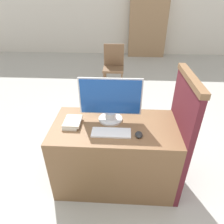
% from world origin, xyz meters
% --- Properties ---
extents(ground_plane, '(20.00, 20.00, 0.00)m').
position_xyz_m(ground_plane, '(0.00, 0.00, 0.00)').
color(ground_plane, '#B2B2AD').
extents(wall_back, '(12.00, 0.06, 2.80)m').
position_xyz_m(wall_back, '(0.00, 5.76, 1.40)').
color(wall_back, silver).
rests_on(wall_back, ground_plane).
extents(desk, '(1.24, 0.66, 0.76)m').
position_xyz_m(desk, '(0.00, 0.33, 0.38)').
color(desk, brown).
rests_on(desk, ground_plane).
extents(carrel_divider, '(0.07, 0.69, 1.29)m').
position_xyz_m(carrel_divider, '(0.64, 0.35, 0.65)').
color(carrel_divider, '#5B1E28').
rests_on(carrel_divider, ground_plane).
extents(monitor, '(0.61, 0.24, 0.45)m').
position_xyz_m(monitor, '(-0.05, 0.43, 0.98)').
color(monitor, silver).
rests_on(monitor, desk).
extents(keyboard, '(0.36, 0.15, 0.02)m').
position_xyz_m(keyboard, '(-0.03, 0.20, 0.77)').
color(keyboard, white).
rests_on(keyboard, desk).
extents(mouse, '(0.07, 0.10, 0.03)m').
position_xyz_m(mouse, '(0.23, 0.18, 0.78)').
color(mouse, '#262626').
rests_on(mouse, desk).
extents(book_stack, '(0.16, 0.22, 0.05)m').
position_xyz_m(book_stack, '(-0.42, 0.33, 0.79)').
color(book_stack, silver).
rests_on(book_stack, desk).
extents(far_chair, '(0.44, 0.44, 0.91)m').
position_xyz_m(far_chair, '(-0.14, 3.00, 0.51)').
color(far_chair, brown).
rests_on(far_chair, ground_plane).
extents(bookshelf_far, '(1.16, 0.32, 1.71)m').
position_xyz_m(bookshelf_far, '(0.80, 5.52, 0.85)').
color(bookshelf_far, '#9E7A56').
rests_on(bookshelf_far, ground_plane).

